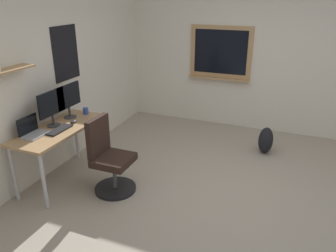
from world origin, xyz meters
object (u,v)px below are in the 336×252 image
(monitor_primary, at_px, (52,106))
(backpack, at_px, (266,140))
(office_chair, at_px, (109,160))
(laptop, at_px, (32,131))
(coffee_mug, at_px, (86,111))
(desk, at_px, (59,134))
(computer_mouse, at_px, (74,122))
(keyboard, at_px, (60,130))
(monitor_secondary, at_px, (69,99))

(monitor_primary, relative_size, backpack, 1.13)
(office_chair, height_order, laptop, laptop)
(coffee_mug, xyz_separation_m, backpack, (1.27, -2.36, -0.58))
(monitor_primary, xyz_separation_m, backpack, (1.80, -2.47, -0.81))
(desk, height_order, office_chair, office_chair)
(desk, relative_size, monitor_primary, 2.85)
(desk, relative_size, computer_mouse, 12.71)
(monitor_primary, distance_m, computer_mouse, 0.35)
(keyboard, height_order, coffee_mug, coffee_mug)
(monitor_primary, bearing_deg, coffee_mug, -11.81)
(keyboard, bearing_deg, office_chair, -81.74)
(office_chair, relative_size, monitor_primary, 2.05)
(desk, xyz_separation_m, office_chair, (0.03, -0.70, -0.25))
(computer_mouse, bearing_deg, desk, 161.79)
(coffee_mug, bearing_deg, keyboard, -175.44)
(office_chair, xyz_separation_m, monitor_primary, (0.01, 0.79, 0.60))
(monitor_primary, xyz_separation_m, keyboard, (-0.10, -0.16, -0.26))
(keyboard, xyz_separation_m, computer_mouse, (0.28, 0.00, 0.01))
(monitor_secondary, distance_m, keyboard, 0.53)
(monitor_secondary, relative_size, coffee_mug, 5.04)
(office_chair, distance_m, monitor_primary, 0.99)
(laptop, height_order, backpack, laptop)
(office_chair, distance_m, coffee_mug, 0.94)
(laptop, xyz_separation_m, monitor_secondary, (0.66, -0.05, 0.22))
(laptop, distance_m, monitor_primary, 0.40)
(office_chair, bearing_deg, coffee_mug, 51.73)
(laptop, bearing_deg, monitor_primary, -8.30)
(monitor_secondary, xyz_separation_m, keyboard, (-0.43, -0.16, -0.26))
(keyboard, bearing_deg, computer_mouse, 0.00)
(desk, distance_m, office_chair, 0.74)
(desk, distance_m, backpack, 3.04)
(backpack, bearing_deg, laptop, 130.25)
(computer_mouse, bearing_deg, laptop, 157.81)
(monitor_secondary, xyz_separation_m, computer_mouse, (-0.15, -0.16, -0.25))
(office_chair, bearing_deg, monitor_primary, 89.43)
(office_chair, xyz_separation_m, computer_mouse, (0.19, 0.63, 0.35))
(monitor_primary, xyz_separation_m, monitor_secondary, (0.33, 0.00, 0.00))
(office_chair, relative_size, computer_mouse, 9.13)
(desk, bearing_deg, monitor_primary, 69.83)
(office_chair, bearing_deg, laptop, 111.06)
(computer_mouse, height_order, coffee_mug, coffee_mug)
(desk, xyz_separation_m, coffee_mug, (0.56, -0.02, 0.13))
(monitor_primary, height_order, coffee_mug, monitor_primary)
(office_chair, xyz_separation_m, backpack, (1.81, -1.68, -0.20))
(computer_mouse, xyz_separation_m, coffee_mug, (0.35, 0.05, 0.03))
(office_chair, xyz_separation_m, coffee_mug, (0.54, 0.68, 0.38))
(desk, height_order, monitor_primary, monitor_primary)
(desk, distance_m, monitor_primary, 0.37)
(keyboard, xyz_separation_m, coffee_mug, (0.63, 0.05, 0.04))
(keyboard, distance_m, backpack, 3.04)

